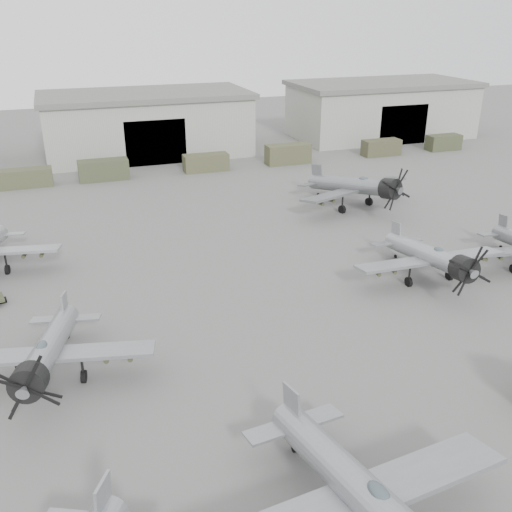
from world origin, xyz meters
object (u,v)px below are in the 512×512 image
(aircraft_mid_1, at_px, (46,353))
(aircraft_mid_2, at_px, (433,257))
(aircraft_near_1, at_px, (366,498))
(aircraft_far_1, at_px, (358,186))

(aircraft_mid_1, height_order, aircraft_mid_2, aircraft_mid_2)
(aircraft_near_1, height_order, aircraft_mid_2, aircraft_near_1)
(aircraft_near_1, xyz_separation_m, aircraft_mid_2, (16.29, 18.96, -0.21))
(aircraft_near_1, xyz_separation_m, aircraft_mid_1, (-11.51, 14.91, -0.26))
(aircraft_far_1, bearing_deg, aircraft_mid_2, -119.19)
(aircraft_near_1, relative_size, aircraft_far_1, 0.97)
(aircraft_near_1, distance_m, aircraft_mid_2, 25.00)
(aircraft_mid_1, relative_size, aircraft_far_1, 0.87)
(aircraft_mid_2, height_order, aircraft_far_1, aircraft_far_1)
(aircraft_near_1, height_order, aircraft_far_1, aircraft_far_1)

